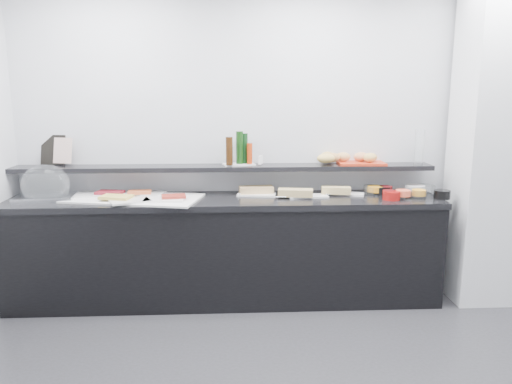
{
  "coord_description": "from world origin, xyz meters",
  "views": [
    {
      "loc": [
        -0.64,
        -2.39,
        1.78
      ],
      "look_at": [
        -0.45,
        1.45,
        1.0
      ],
      "focal_mm": 35.0,
      "sensor_mm": 36.0,
      "label": 1
    }
  ],
  "objects_px": {
    "framed_print": "(53,150)",
    "bread_tray": "(361,163)",
    "condiment_tray": "(239,164)",
    "sandwich_plate_mid": "(308,196)",
    "carafe": "(419,147)",
    "cloche_base": "(46,197)"
  },
  "relations": [
    {
      "from": "framed_print",
      "to": "bread_tray",
      "type": "distance_m",
      "value": 2.68
    },
    {
      "from": "framed_print",
      "to": "condiment_tray",
      "type": "xyz_separation_m",
      "value": [
        1.6,
        -0.08,
        -0.12
      ]
    },
    {
      "from": "sandwich_plate_mid",
      "to": "bread_tray",
      "type": "relative_size",
      "value": 0.83
    },
    {
      "from": "framed_print",
      "to": "carafe",
      "type": "height_order",
      "value": "carafe"
    },
    {
      "from": "sandwich_plate_mid",
      "to": "condiment_tray",
      "type": "height_order",
      "value": "condiment_tray"
    },
    {
      "from": "bread_tray",
      "to": "cloche_base",
      "type": "bearing_deg",
      "value": -173.98
    },
    {
      "from": "cloche_base",
      "to": "bread_tray",
      "type": "distance_m",
      "value": 2.69
    },
    {
      "from": "sandwich_plate_mid",
      "to": "framed_print",
      "type": "relative_size",
      "value": 1.28
    },
    {
      "from": "framed_print",
      "to": "carafe",
      "type": "xyz_separation_m",
      "value": [
        3.18,
        -0.1,
        0.02
      ]
    },
    {
      "from": "cloche_base",
      "to": "condiment_tray",
      "type": "bearing_deg",
      "value": 1.43
    },
    {
      "from": "framed_print",
      "to": "bread_tray",
      "type": "bearing_deg",
      "value": 8.64
    },
    {
      "from": "cloche_base",
      "to": "bread_tray",
      "type": "xyz_separation_m",
      "value": [
        2.67,
        0.19,
        0.24
      ]
    },
    {
      "from": "condiment_tray",
      "to": "carafe",
      "type": "bearing_deg",
      "value": -12.91
    },
    {
      "from": "condiment_tray",
      "to": "bread_tray",
      "type": "bearing_deg",
      "value": -12.0
    },
    {
      "from": "condiment_tray",
      "to": "bread_tray",
      "type": "height_order",
      "value": "bread_tray"
    },
    {
      "from": "framed_print",
      "to": "condiment_tray",
      "type": "bearing_deg",
      "value": 7.53
    },
    {
      "from": "sandwich_plate_mid",
      "to": "condiment_tray",
      "type": "xyz_separation_m",
      "value": [
        -0.58,
        0.2,
        0.25
      ]
    },
    {
      "from": "cloche_base",
      "to": "framed_print",
      "type": "height_order",
      "value": "framed_print"
    },
    {
      "from": "sandwich_plate_mid",
      "to": "cloche_base",
      "type": "bearing_deg",
      "value": 175.96
    },
    {
      "from": "bread_tray",
      "to": "sandwich_plate_mid",
      "type": "bearing_deg",
      "value": -156.54
    },
    {
      "from": "sandwich_plate_mid",
      "to": "condiment_tray",
      "type": "relative_size",
      "value": 1.24
    },
    {
      "from": "cloche_base",
      "to": "bread_tray",
      "type": "bearing_deg",
      "value": -1.38
    }
  ]
}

